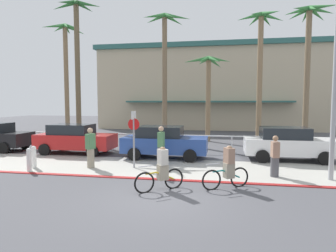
{
  "coord_description": "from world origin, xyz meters",
  "views": [
    {
      "loc": [
        1.78,
        -8.61,
        2.96
      ],
      "look_at": [
        -0.87,
        6.0,
        1.75
      ],
      "focal_mm": 31.5,
      "sensor_mm": 36.0,
      "label": 1
    }
  ],
  "objects_px": {
    "palm_tree_0": "(66,56)",
    "palm_tree_3": "(208,78)",
    "bollard_0": "(34,157)",
    "car_white_3": "(288,144)",
    "pedestrian_0": "(275,158)",
    "car_red_1": "(75,139)",
    "pedestrian_1": "(161,147)",
    "palm_tree_1": "(77,44)",
    "pedestrian_2": "(91,149)",
    "bollard_1": "(29,159)",
    "cyclist_yellow_0": "(161,170)",
    "stop_sign_bike_lane": "(134,131)",
    "palm_tree_2": "(165,49)",
    "palm_tree_5": "(308,42)",
    "car_blue_2": "(164,142)",
    "cyclist_teal_1": "(228,168)",
    "palm_tree_4": "(261,51)"
  },
  "relations": [
    {
      "from": "palm_tree_0",
      "to": "palm_tree_3",
      "type": "xyz_separation_m",
      "value": [
        11.52,
        -0.05,
        -1.91
      ]
    },
    {
      "from": "stop_sign_bike_lane",
      "to": "pedestrian_2",
      "type": "distance_m",
      "value": 2.12
    },
    {
      "from": "palm_tree_3",
      "to": "stop_sign_bike_lane",
      "type": "bearing_deg",
      "value": -106.13
    },
    {
      "from": "palm_tree_0",
      "to": "pedestrian_1",
      "type": "distance_m",
      "value": 14.53
    },
    {
      "from": "palm_tree_5",
      "to": "pedestrian_0",
      "type": "distance_m",
      "value": 11.09
    },
    {
      "from": "car_white_3",
      "to": "pedestrian_0",
      "type": "xyz_separation_m",
      "value": [
        -1.24,
        -3.56,
        -0.11
      ]
    },
    {
      "from": "car_white_3",
      "to": "cyclist_yellow_0",
      "type": "height_order",
      "value": "car_white_3"
    },
    {
      "from": "car_red_1",
      "to": "cyclist_teal_1",
      "type": "height_order",
      "value": "car_red_1"
    },
    {
      "from": "palm_tree_4",
      "to": "pedestrian_1",
      "type": "relative_size",
      "value": 4.89
    },
    {
      "from": "car_white_3",
      "to": "cyclist_yellow_0",
      "type": "distance_m",
      "value": 8.05
    },
    {
      "from": "stop_sign_bike_lane",
      "to": "bollard_1",
      "type": "distance_m",
      "value": 4.6
    },
    {
      "from": "pedestrian_1",
      "to": "pedestrian_2",
      "type": "height_order",
      "value": "pedestrian_1"
    },
    {
      "from": "palm_tree_1",
      "to": "cyclist_teal_1",
      "type": "relative_size",
      "value": 6.27
    },
    {
      "from": "palm_tree_0",
      "to": "pedestrian_1",
      "type": "xyz_separation_m",
      "value": [
        9.76,
        -9.07,
        -5.79
      ]
    },
    {
      "from": "bollard_0",
      "to": "cyclist_teal_1",
      "type": "height_order",
      "value": "cyclist_teal_1"
    },
    {
      "from": "cyclist_yellow_0",
      "to": "cyclist_teal_1",
      "type": "xyz_separation_m",
      "value": [
        2.19,
        0.66,
        0.0
      ]
    },
    {
      "from": "palm_tree_2",
      "to": "cyclist_yellow_0",
      "type": "distance_m",
      "value": 13.61
    },
    {
      "from": "stop_sign_bike_lane",
      "to": "car_blue_2",
      "type": "height_order",
      "value": "stop_sign_bike_lane"
    },
    {
      "from": "bollard_0",
      "to": "pedestrian_0",
      "type": "xyz_separation_m",
      "value": [
        10.34,
        0.26,
        0.24
      ]
    },
    {
      "from": "palm_tree_4",
      "to": "car_red_1",
      "type": "height_order",
      "value": "palm_tree_4"
    },
    {
      "from": "car_blue_2",
      "to": "cyclist_teal_1",
      "type": "bearing_deg",
      "value": -56.88
    },
    {
      "from": "palm_tree_0",
      "to": "car_white_3",
      "type": "distance_m",
      "value": 18.19
    },
    {
      "from": "car_red_1",
      "to": "stop_sign_bike_lane",
      "type": "bearing_deg",
      "value": -34.26
    },
    {
      "from": "palm_tree_5",
      "to": "pedestrian_2",
      "type": "distance_m",
      "value": 15.26
    },
    {
      "from": "palm_tree_1",
      "to": "pedestrian_2",
      "type": "xyz_separation_m",
      "value": [
        4.32,
        -7.39,
        -6.19
      ]
    },
    {
      "from": "palm_tree_3",
      "to": "cyclist_yellow_0",
      "type": "relative_size",
      "value": 4.24
    },
    {
      "from": "bollard_0",
      "to": "palm_tree_2",
      "type": "xyz_separation_m",
      "value": [
        4.12,
        9.73,
        6.28
      ]
    },
    {
      "from": "car_red_1",
      "to": "pedestrian_1",
      "type": "height_order",
      "value": "pedestrian_1"
    },
    {
      "from": "pedestrian_1",
      "to": "pedestrian_0",
      "type": "bearing_deg",
      "value": -14.82
    },
    {
      "from": "bollard_0",
      "to": "pedestrian_1",
      "type": "distance_m",
      "value": 5.72
    },
    {
      "from": "car_white_3",
      "to": "car_red_1",
      "type": "bearing_deg",
      "value": -179.83
    },
    {
      "from": "car_red_1",
      "to": "pedestrian_2",
      "type": "distance_m",
      "value": 4.16
    },
    {
      "from": "bollard_0",
      "to": "bollard_1",
      "type": "relative_size",
      "value": 1.0
    },
    {
      "from": "stop_sign_bike_lane",
      "to": "cyclist_teal_1",
      "type": "height_order",
      "value": "stop_sign_bike_lane"
    },
    {
      "from": "bollard_1",
      "to": "car_white_3",
      "type": "distance_m",
      "value": 12.22
    },
    {
      "from": "car_blue_2",
      "to": "pedestrian_1",
      "type": "height_order",
      "value": "pedestrian_1"
    },
    {
      "from": "bollard_0",
      "to": "car_white_3",
      "type": "distance_m",
      "value": 12.2
    },
    {
      "from": "cyclist_teal_1",
      "to": "pedestrian_2",
      "type": "bearing_deg",
      "value": 161.15
    },
    {
      "from": "bollard_0",
      "to": "car_white_3",
      "type": "bearing_deg",
      "value": 18.22
    },
    {
      "from": "palm_tree_0",
      "to": "palm_tree_2",
      "type": "relative_size",
      "value": 0.99
    },
    {
      "from": "palm_tree_0",
      "to": "palm_tree_4",
      "type": "bearing_deg",
      "value": -4.87
    },
    {
      "from": "car_red_1",
      "to": "pedestrian_1",
      "type": "relative_size",
      "value": 2.39
    },
    {
      "from": "palm_tree_2",
      "to": "pedestrian_2",
      "type": "bearing_deg",
      "value": -99.89
    },
    {
      "from": "palm_tree_2",
      "to": "cyclist_teal_1",
      "type": "height_order",
      "value": "palm_tree_2"
    },
    {
      "from": "palm_tree_0",
      "to": "cyclist_teal_1",
      "type": "distance_m",
      "value": 18.62
    },
    {
      "from": "palm_tree_0",
      "to": "car_blue_2",
      "type": "bearing_deg",
      "value": -37.42
    },
    {
      "from": "car_blue_2",
      "to": "pedestrian_2",
      "type": "xyz_separation_m",
      "value": [
        -2.79,
        -2.85,
        -0.02
      ]
    },
    {
      "from": "palm_tree_3",
      "to": "pedestrian_1",
      "type": "height_order",
      "value": "palm_tree_3"
    },
    {
      "from": "car_red_1",
      "to": "car_white_3",
      "type": "distance_m",
      "value": 11.58
    },
    {
      "from": "palm_tree_0",
      "to": "bollard_0",
      "type": "bearing_deg",
      "value": -68.12
    }
  ]
}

